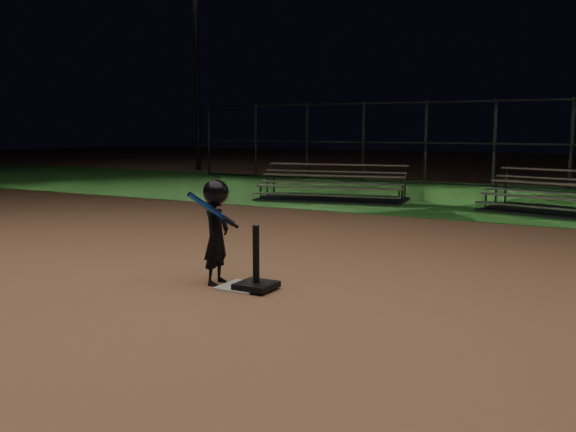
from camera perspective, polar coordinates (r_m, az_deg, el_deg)
The scene contains 8 objects.
ground at distance 6.71m, azimuth -4.20°, elevation -6.55°, with size 80.00×80.00×0.00m, color #936142.
grass_strip at distance 15.92m, azimuth 16.04°, elevation 1.64°, with size 60.00×8.00×0.01m, color #20591C.
home_plate at distance 6.71m, azimuth -4.20°, elevation -6.45°, with size 0.45×0.45×0.02m, color beige.
batting_tee at distance 6.57m, azimuth -2.91°, elevation -5.61°, with size 0.38×0.38×0.67m.
child_batter at distance 6.78m, azimuth -6.56°, elevation -1.18°, with size 0.41×0.60×1.14m.
bleacher_left at distance 14.78m, azimuth 4.05°, elevation 2.12°, with size 3.66×2.27×0.84m.
backstop_fence at distance 18.77m, azimuth 18.31°, elevation 6.28°, with size 20.08×0.08×2.50m.
light_pole_left at distance 25.85m, azimuth -8.44°, elevation 15.17°, with size 0.90×0.53×8.30m.
Camera 1 is at (3.59, -5.41, 1.68)m, focal length 38.99 mm.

